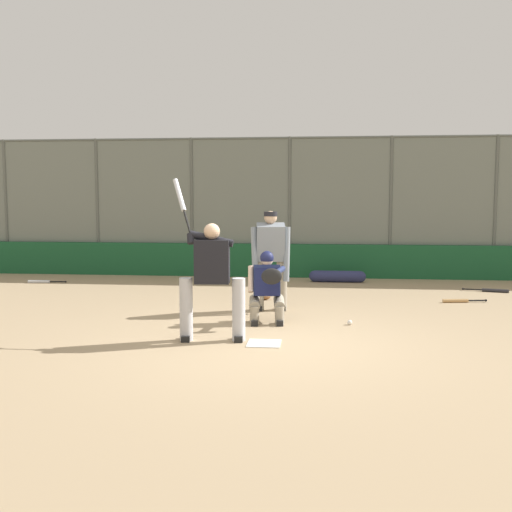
{
  "coord_description": "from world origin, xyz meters",
  "views": [
    {
      "loc": [
        -0.69,
        7.61,
        1.92
      ],
      "look_at": [
        0.21,
        -1.0,
        1.05
      ],
      "focal_mm": 42.0,
      "sensor_mm": 36.0,
      "label": 1
    }
  ],
  "objects_px": {
    "spare_bat_by_padding": "(492,290)",
    "equipment_bag_dugout_side": "(337,276)",
    "umpire_home": "(270,257)",
    "fielding_glove_on_dirt": "(262,297)",
    "spare_bat_near_backstop": "(459,301)",
    "spare_bat_third_base_side": "(42,282)",
    "baseball_loose": "(350,322)",
    "batter_at_plate": "(211,277)",
    "catcher_behind_plate": "(267,286)"
  },
  "relations": [
    {
      "from": "spare_bat_by_padding",
      "to": "fielding_glove_on_dirt",
      "type": "xyz_separation_m",
      "value": [
        4.5,
        1.38,
        0.02
      ]
    },
    {
      "from": "spare_bat_by_padding",
      "to": "fielding_glove_on_dirt",
      "type": "height_order",
      "value": "fielding_glove_on_dirt"
    },
    {
      "from": "fielding_glove_on_dirt",
      "to": "baseball_loose",
      "type": "distance_m",
      "value": 2.53
    },
    {
      "from": "fielding_glove_on_dirt",
      "to": "spare_bat_near_backstop",
      "type": "bearing_deg",
      "value": -178.69
    },
    {
      "from": "fielding_glove_on_dirt",
      "to": "umpire_home",
      "type": "bearing_deg",
      "value": 102.79
    },
    {
      "from": "spare_bat_by_padding",
      "to": "umpire_home",
      "type": "bearing_deg",
      "value": -135.83
    },
    {
      "from": "batter_at_plate",
      "to": "spare_bat_by_padding",
      "type": "height_order",
      "value": "batter_at_plate"
    },
    {
      "from": "spare_bat_near_backstop",
      "to": "fielding_glove_on_dirt",
      "type": "height_order",
      "value": "fielding_glove_on_dirt"
    },
    {
      "from": "umpire_home",
      "to": "spare_bat_by_padding",
      "type": "xyz_separation_m",
      "value": [
        -4.27,
        -2.41,
        -0.87
      ]
    },
    {
      "from": "spare_bat_near_backstop",
      "to": "baseball_loose",
      "type": "bearing_deg",
      "value": 35.88
    },
    {
      "from": "equipment_bag_dugout_side",
      "to": "spare_bat_by_padding",
      "type": "bearing_deg",
      "value": 160.37
    },
    {
      "from": "batter_at_plate",
      "to": "umpire_home",
      "type": "relative_size",
      "value": 1.29
    },
    {
      "from": "catcher_behind_plate",
      "to": "spare_bat_near_backstop",
      "type": "distance_m",
      "value": 3.95
    },
    {
      "from": "equipment_bag_dugout_side",
      "to": "spare_bat_near_backstop",
      "type": "bearing_deg",
      "value": 131.53
    },
    {
      "from": "spare_bat_near_backstop",
      "to": "spare_bat_third_base_side",
      "type": "height_order",
      "value": "same"
    },
    {
      "from": "batter_at_plate",
      "to": "baseball_loose",
      "type": "height_order",
      "value": "batter_at_plate"
    },
    {
      "from": "batter_at_plate",
      "to": "umpire_home",
      "type": "xyz_separation_m",
      "value": [
        -0.61,
        -2.17,
        0.05
      ]
    },
    {
      "from": "catcher_behind_plate",
      "to": "baseball_loose",
      "type": "distance_m",
      "value": 1.35
    },
    {
      "from": "batter_at_plate",
      "to": "equipment_bag_dugout_side",
      "type": "height_order",
      "value": "batter_at_plate"
    },
    {
      "from": "catcher_behind_plate",
      "to": "baseball_loose",
      "type": "xyz_separation_m",
      "value": [
        -1.25,
        0.02,
        -0.53
      ]
    },
    {
      "from": "spare_bat_third_base_side",
      "to": "catcher_behind_plate",
      "type": "bearing_deg",
      "value": 140.48
    },
    {
      "from": "umpire_home",
      "to": "fielding_glove_on_dirt",
      "type": "xyz_separation_m",
      "value": [
        0.23,
        -1.03,
        -0.85
      ]
    },
    {
      "from": "catcher_behind_plate",
      "to": "equipment_bag_dugout_side",
      "type": "relative_size",
      "value": 0.86
    },
    {
      "from": "umpire_home",
      "to": "spare_bat_third_base_side",
      "type": "bearing_deg",
      "value": -34.31
    },
    {
      "from": "baseball_loose",
      "to": "spare_bat_by_padding",
      "type": "bearing_deg",
      "value": -131.25
    },
    {
      "from": "spare_bat_near_backstop",
      "to": "spare_bat_third_base_side",
      "type": "relative_size",
      "value": 0.95
    },
    {
      "from": "spare_bat_by_padding",
      "to": "equipment_bag_dugout_side",
      "type": "distance_m",
      "value": 3.23
    },
    {
      "from": "catcher_behind_plate",
      "to": "fielding_glove_on_dirt",
      "type": "bearing_deg",
      "value": -88.55
    },
    {
      "from": "spare_bat_by_padding",
      "to": "baseball_loose",
      "type": "bearing_deg",
      "value": -116.51
    },
    {
      "from": "baseball_loose",
      "to": "batter_at_plate",
      "type": "bearing_deg",
      "value": 31.78
    },
    {
      "from": "umpire_home",
      "to": "fielding_glove_on_dirt",
      "type": "bearing_deg",
      "value": -84.92
    },
    {
      "from": "catcher_behind_plate",
      "to": "equipment_bag_dugout_side",
      "type": "distance_m",
      "value": 4.65
    },
    {
      "from": "catcher_behind_plate",
      "to": "spare_bat_by_padding",
      "type": "bearing_deg",
      "value": -147.34
    },
    {
      "from": "spare_bat_third_base_side",
      "to": "baseball_loose",
      "type": "distance_m",
      "value": 7.51
    },
    {
      "from": "batter_at_plate",
      "to": "spare_bat_third_base_side",
      "type": "bearing_deg",
      "value": -50.47
    },
    {
      "from": "batter_at_plate",
      "to": "spare_bat_near_backstop",
      "type": "distance_m",
      "value": 5.2
    },
    {
      "from": "catcher_behind_plate",
      "to": "equipment_bag_dugout_side",
      "type": "bearing_deg",
      "value": -110.95
    },
    {
      "from": "baseball_loose",
      "to": "spare_bat_third_base_side",
      "type": "bearing_deg",
      "value": -29.1
    },
    {
      "from": "batter_at_plate",
      "to": "fielding_glove_on_dirt",
      "type": "distance_m",
      "value": 3.32
    },
    {
      "from": "batter_at_plate",
      "to": "spare_bat_third_base_side",
      "type": "distance_m",
      "value": 6.77
    },
    {
      "from": "umpire_home",
      "to": "fielding_glove_on_dirt",
      "type": "relative_size",
      "value": 5.8
    },
    {
      "from": "spare_bat_near_backstop",
      "to": "spare_bat_by_padding",
      "type": "xyz_separation_m",
      "value": [
        -0.93,
        -1.3,
        -0.0
      ]
    },
    {
      "from": "spare_bat_third_base_side",
      "to": "baseball_loose",
      "type": "height_order",
      "value": "baseball_loose"
    },
    {
      "from": "catcher_behind_plate",
      "to": "baseball_loose",
      "type": "height_order",
      "value": "catcher_behind_plate"
    },
    {
      "from": "spare_bat_by_padding",
      "to": "spare_bat_third_base_side",
      "type": "xyz_separation_m",
      "value": [
        9.56,
        -0.24,
        0.0
      ]
    },
    {
      "from": "equipment_bag_dugout_side",
      "to": "batter_at_plate",
      "type": "bearing_deg",
      "value": 72.08
    },
    {
      "from": "spare_bat_near_backstop",
      "to": "fielding_glove_on_dirt",
      "type": "xyz_separation_m",
      "value": [
        3.57,
        0.08,
        0.02
      ]
    },
    {
      "from": "fielding_glove_on_dirt",
      "to": "baseball_loose",
      "type": "xyz_separation_m",
      "value": [
        -1.51,
        2.03,
        -0.01
      ]
    },
    {
      "from": "catcher_behind_plate",
      "to": "equipment_bag_dugout_side",
      "type": "xyz_separation_m",
      "value": [
        -1.2,
        -4.48,
        -0.44
      ]
    },
    {
      "from": "equipment_bag_dugout_side",
      "to": "fielding_glove_on_dirt",
      "type": "bearing_deg",
      "value": 59.38
    }
  ]
}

